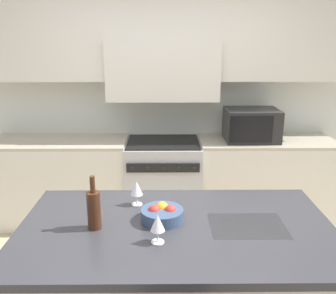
# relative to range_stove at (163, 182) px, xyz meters

# --- Properties ---
(back_cabinetry) EXTENTS (10.00, 0.46, 2.70)m
(back_cabinetry) POSITION_rel_range_stove_xyz_m (0.00, 0.27, 1.14)
(back_cabinetry) COLOR silver
(back_cabinetry) RESTS_ON ground_plane
(back_counter) EXTENTS (3.68, 0.62, 0.93)m
(back_counter) POSITION_rel_range_stove_xyz_m (-0.00, 0.02, 0.00)
(back_counter) COLOR silver
(back_counter) RESTS_ON ground_plane
(range_stove) EXTENTS (0.79, 0.70, 0.92)m
(range_stove) POSITION_rel_range_stove_xyz_m (0.00, 0.00, 0.00)
(range_stove) COLOR #B7B7BC
(range_stove) RESTS_ON ground_plane
(microwave) EXTENTS (0.55, 0.43, 0.33)m
(microwave) POSITION_rel_range_stove_xyz_m (0.93, 0.02, 0.64)
(microwave) COLOR black
(microwave) RESTS_ON back_counter
(kitchen_island) EXTENTS (1.84, 1.07, 0.93)m
(kitchen_island) POSITION_rel_range_stove_xyz_m (0.08, -1.86, 0.01)
(kitchen_island) COLOR beige
(kitchen_island) RESTS_ON ground_plane
(wine_bottle) EXTENTS (0.08, 0.08, 0.32)m
(wine_bottle) POSITION_rel_range_stove_xyz_m (-0.39, -1.88, 0.58)
(wine_bottle) COLOR #422314
(wine_bottle) RESTS_ON kitchen_island
(wine_glass_near) EXTENTS (0.08, 0.08, 0.16)m
(wine_glass_near) POSITION_rel_range_stove_xyz_m (-0.02, -2.05, 0.57)
(wine_glass_near) COLOR white
(wine_glass_near) RESTS_ON kitchen_island
(wine_glass_far) EXTENTS (0.08, 0.08, 0.16)m
(wine_glass_far) POSITION_rel_range_stove_xyz_m (-0.17, -1.57, 0.57)
(wine_glass_far) COLOR white
(wine_glass_far) RESTS_ON kitchen_island
(fruit_bowl) EXTENTS (0.25, 0.25, 0.10)m
(fruit_bowl) POSITION_rel_range_stove_xyz_m (0.00, -1.79, 0.51)
(fruit_bowl) COLOR #384C6B
(fruit_bowl) RESTS_ON kitchen_island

